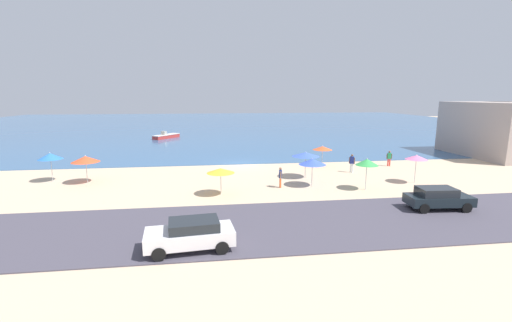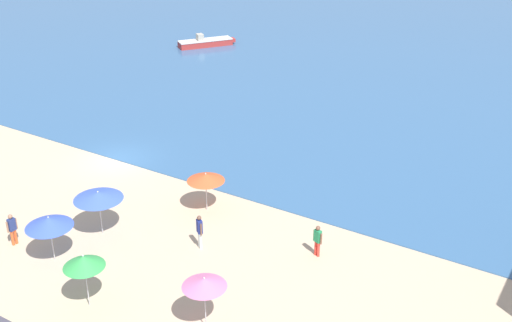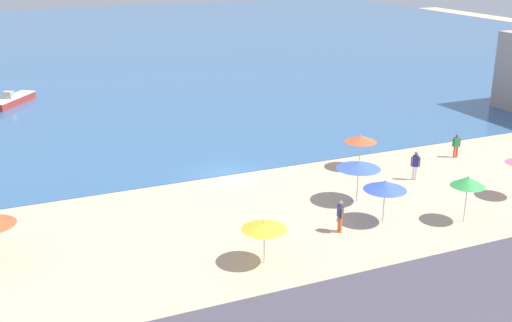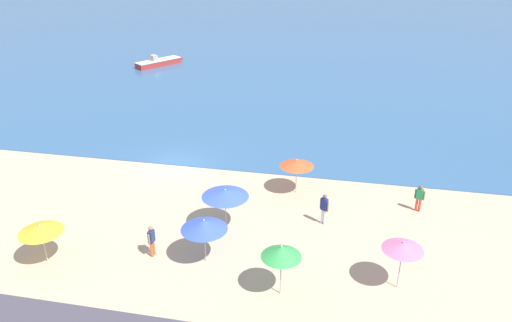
{
  "view_description": "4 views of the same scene",
  "coord_description": "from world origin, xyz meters",
  "px_view_note": "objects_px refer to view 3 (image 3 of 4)",
  "views": [
    {
      "loc": [
        -3.21,
        -36.5,
        7.39
      ],
      "look_at": [
        1.13,
        -4.15,
        1.15
      ],
      "focal_mm": 24.0,
      "sensor_mm": 36.0,
      "label": 1
    },
    {
      "loc": [
        26.78,
        -26.6,
        17.53
      ],
      "look_at": [
        8.93,
        2.33,
        1.25
      ],
      "focal_mm": 45.0,
      "sensor_mm": 36.0,
      "label": 2
    },
    {
      "loc": [
        -13.4,
        -35.28,
        14.06
      ],
      "look_at": [
        0.65,
        -3.27,
        1.93
      ],
      "focal_mm": 45.0,
      "sensor_mm": 36.0,
      "label": 3
    },
    {
      "loc": [
        11.38,
        -28.86,
        14.9
      ],
      "look_at": [
        5.57,
        0.13,
        0.81
      ],
      "focal_mm": 35.0,
      "sensor_mm": 36.0,
      "label": 4
    }
  ],
  "objects_px": {
    "bather_0": "(340,215)",
    "bather_1": "(456,144)",
    "beach_umbrella_1": "(264,226)",
    "bather_2": "(415,164)",
    "beach_umbrella_4": "(361,139)",
    "beach_umbrella_6": "(468,182)",
    "beach_umbrella_0": "(385,185)",
    "skiff_nearshore": "(13,100)",
    "beach_umbrella_2": "(359,165)"
  },
  "relations": [
    {
      "from": "beach_umbrella_0",
      "to": "beach_umbrella_6",
      "type": "relative_size",
      "value": 0.92
    },
    {
      "from": "beach_umbrella_4",
      "to": "bather_1",
      "type": "bearing_deg",
      "value": -6.61
    },
    {
      "from": "beach_umbrella_0",
      "to": "bather_2",
      "type": "distance_m",
      "value": 7.07
    },
    {
      "from": "beach_umbrella_0",
      "to": "beach_umbrella_2",
      "type": "bearing_deg",
      "value": 84.96
    },
    {
      "from": "beach_umbrella_1",
      "to": "skiff_nearshore",
      "type": "bearing_deg",
      "value": 103.03
    },
    {
      "from": "beach_umbrella_2",
      "to": "beach_umbrella_4",
      "type": "xyz_separation_m",
      "value": [
        3.18,
        4.75,
        -0.2
      ]
    },
    {
      "from": "bather_0",
      "to": "skiff_nearshore",
      "type": "relative_size",
      "value": 0.32
    },
    {
      "from": "bather_1",
      "to": "beach_umbrella_1",
      "type": "bearing_deg",
      "value": -154.92
    },
    {
      "from": "beach_umbrella_4",
      "to": "bather_1",
      "type": "xyz_separation_m",
      "value": [
        7.13,
        -0.83,
        -1.04
      ]
    },
    {
      "from": "beach_umbrella_4",
      "to": "bather_0",
      "type": "distance_m",
      "value": 9.99
    },
    {
      "from": "bather_2",
      "to": "beach_umbrella_4",
      "type": "bearing_deg",
      "value": 120.71
    },
    {
      "from": "beach_umbrella_0",
      "to": "beach_umbrella_4",
      "type": "xyz_separation_m",
      "value": [
        3.44,
        7.72,
        -0.09
      ]
    },
    {
      "from": "beach_umbrella_4",
      "to": "beach_umbrella_6",
      "type": "relative_size",
      "value": 0.87
    },
    {
      "from": "beach_umbrella_0",
      "to": "skiff_nearshore",
      "type": "distance_m",
      "value": 38.05
    },
    {
      "from": "beach_umbrella_2",
      "to": "bather_0",
      "type": "distance_m",
      "value": 4.43
    },
    {
      "from": "bather_2",
      "to": "beach_umbrella_1",
      "type": "bearing_deg",
      "value": -154.84
    },
    {
      "from": "bather_0",
      "to": "skiff_nearshore",
      "type": "height_order",
      "value": "bather_0"
    },
    {
      "from": "bather_0",
      "to": "bather_2",
      "type": "xyz_separation_m",
      "value": [
        8.05,
        4.59,
        0.07
      ]
    },
    {
      "from": "beach_umbrella_0",
      "to": "beach_umbrella_2",
      "type": "relative_size",
      "value": 0.95
    },
    {
      "from": "beach_umbrella_6",
      "to": "skiff_nearshore",
      "type": "distance_m",
      "value": 41.3
    },
    {
      "from": "beach_umbrella_0",
      "to": "beach_umbrella_6",
      "type": "xyz_separation_m",
      "value": [
        3.94,
        -1.65,
        0.19
      ]
    },
    {
      "from": "skiff_nearshore",
      "to": "beach_umbrella_1",
      "type": "bearing_deg",
      "value": -76.97
    },
    {
      "from": "bather_2",
      "to": "skiff_nearshore",
      "type": "relative_size",
      "value": 0.34
    },
    {
      "from": "beach_umbrella_2",
      "to": "bather_1",
      "type": "distance_m",
      "value": 11.1
    },
    {
      "from": "bather_1",
      "to": "beach_umbrella_2",
      "type": "bearing_deg",
      "value": -159.13
    },
    {
      "from": "beach_umbrella_6",
      "to": "bather_2",
      "type": "distance_m",
      "value": 6.41
    },
    {
      "from": "bather_0",
      "to": "beach_umbrella_4",
      "type": "bearing_deg",
      "value": 51.96
    },
    {
      "from": "beach_umbrella_2",
      "to": "beach_umbrella_4",
      "type": "height_order",
      "value": "beach_umbrella_2"
    },
    {
      "from": "bather_0",
      "to": "bather_2",
      "type": "bearing_deg",
      "value": 29.69
    },
    {
      "from": "beach_umbrella_2",
      "to": "bather_2",
      "type": "bearing_deg",
      "value": 16.54
    },
    {
      "from": "beach_umbrella_6",
      "to": "bather_1",
      "type": "bearing_deg",
      "value": 52.19
    },
    {
      "from": "bather_0",
      "to": "bather_1",
      "type": "height_order",
      "value": "bather_0"
    },
    {
      "from": "beach_umbrella_4",
      "to": "bather_1",
      "type": "distance_m",
      "value": 7.25
    },
    {
      "from": "bather_2",
      "to": "bather_1",
      "type": "bearing_deg",
      "value": 24.88
    },
    {
      "from": "bather_1",
      "to": "bather_2",
      "type": "relative_size",
      "value": 0.91
    },
    {
      "from": "bather_0",
      "to": "beach_umbrella_6",
      "type": "bearing_deg",
      "value": -13.08
    },
    {
      "from": "beach_umbrella_2",
      "to": "bather_2",
      "type": "height_order",
      "value": "beach_umbrella_2"
    },
    {
      "from": "beach_umbrella_6",
      "to": "bather_0",
      "type": "xyz_separation_m",
      "value": [
        -6.63,
        1.54,
        -1.3
      ]
    },
    {
      "from": "beach_umbrella_1",
      "to": "bather_0",
      "type": "height_order",
      "value": "beach_umbrella_1"
    },
    {
      "from": "bather_2",
      "to": "beach_umbrella_2",
      "type": "bearing_deg",
      "value": -163.46
    },
    {
      "from": "beach_umbrella_4",
      "to": "beach_umbrella_1",
      "type": "bearing_deg",
      "value": -139.76
    },
    {
      "from": "bather_0",
      "to": "bather_2",
      "type": "height_order",
      "value": "bather_2"
    },
    {
      "from": "bather_1",
      "to": "skiff_nearshore",
      "type": "distance_m",
      "value": 38.27
    },
    {
      "from": "bather_0",
      "to": "bather_1",
      "type": "bearing_deg",
      "value": 27.85
    },
    {
      "from": "beach_umbrella_4",
      "to": "beach_umbrella_0",
      "type": "bearing_deg",
      "value": -114.01
    },
    {
      "from": "beach_umbrella_1",
      "to": "skiff_nearshore",
      "type": "distance_m",
      "value": 37.09
    },
    {
      "from": "beach_umbrella_4",
      "to": "bather_1",
      "type": "height_order",
      "value": "beach_umbrella_4"
    },
    {
      "from": "beach_umbrella_0",
      "to": "beach_umbrella_1",
      "type": "relative_size",
      "value": 1.11
    },
    {
      "from": "beach_umbrella_1",
      "to": "bather_2",
      "type": "distance_m",
      "value": 14.31
    },
    {
      "from": "beach_umbrella_6",
      "to": "bather_0",
      "type": "bearing_deg",
      "value": 166.92
    }
  ]
}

